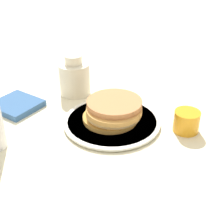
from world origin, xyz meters
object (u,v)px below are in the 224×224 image
at_px(plate, 112,121).
at_px(cream_jug, 75,77).
at_px(pancake_stack, 113,111).
at_px(juice_glass, 186,121).

bearing_deg(plate, cream_jug, -54.11).
bearing_deg(pancake_stack, cream_jug, -53.12).
bearing_deg(pancake_stack, plate, 37.34).
relative_size(plate, cream_jug, 2.06).
xyz_separation_m(plate, pancake_stack, (-0.00, -0.00, 0.04)).
height_order(plate, pancake_stack, pancake_stack).
height_order(plate, cream_jug, cream_jug).
bearing_deg(juice_glass, cream_jug, -31.94).
relative_size(plate, pancake_stack, 1.64).
xyz_separation_m(juice_glass, cream_jug, (0.36, -0.22, 0.03)).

